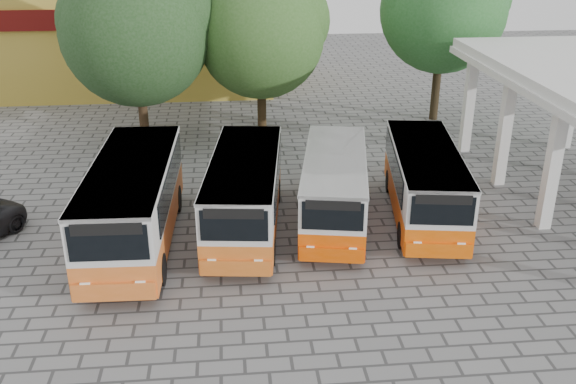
{
  "coord_description": "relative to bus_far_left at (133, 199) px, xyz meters",
  "views": [
    {
      "loc": [
        -3.93,
        -19.06,
        10.98
      ],
      "look_at": [
        -1.83,
        2.65,
        1.5
      ],
      "focal_mm": 40.0,
      "sensor_mm": 36.0,
      "label": 1
    }
  ],
  "objects": [
    {
      "name": "tree_left",
      "position": [
        -0.83,
        11.56,
        4.14
      ],
      "size": [
        7.71,
        7.34,
        9.37
      ],
      "color": "#412D1B",
      "rests_on": "ground"
    },
    {
      "name": "shophouse_block",
      "position": [
        -3.64,
        24.13,
        2.37
      ],
      "size": [
        20.4,
        10.4,
        8.3
      ],
      "color": "#AD912F",
      "rests_on": "ground"
    },
    {
      "name": "bus_centre_right",
      "position": [
        7.34,
        1.14,
        -0.23
      ],
      "size": [
        3.6,
        7.82,
        2.7
      ],
      "rotation": [
        0.0,
        0.0,
        -0.18
      ],
      "color": "#E34900",
      "rests_on": "ground"
    },
    {
      "name": "bus_centre_left",
      "position": [
        3.94,
        0.78,
        -0.14
      ],
      "size": [
        3.31,
        8.16,
        2.86
      ],
      "rotation": [
        0.0,
        0.0,
        -0.12
      ],
      "color": "#D4621B",
      "rests_on": "ground"
    },
    {
      "name": "tree_middle",
      "position": [
        5.32,
        12.41,
        3.73
      ],
      "size": [
        6.91,
        6.58,
        8.6
      ],
      "color": "#382916",
      "rests_on": "ground"
    },
    {
      "name": "ground",
      "position": [
        7.36,
        -1.86,
        -1.79
      ],
      "size": [
        90.0,
        90.0,
        0.0
      ],
      "primitive_type": "plane",
      "color": "slate",
      "rests_on": "ground"
    },
    {
      "name": "bus_far_right",
      "position": [
        10.85,
        1.2,
        -0.18
      ],
      "size": [
        3.49,
        8.03,
        2.79
      ],
      "rotation": [
        0.0,
        0.0,
        -0.15
      ],
      "color": "#E85403",
      "rests_on": "ground"
    },
    {
      "name": "tree_right",
      "position": [
        15.4,
        14.1,
        4.61
      ],
      "size": [
        7.22,
        6.87,
        9.61
      ],
      "color": "#312616",
      "rests_on": "ground"
    },
    {
      "name": "bus_far_left",
      "position": [
        0.0,
        0.0,
        0.0
      ],
      "size": [
        2.89,
        8.68,
        3.1
      ],
      "rotation": [
        0.0,
        0.0,
        -0.03
      ],
      "color": "orange",
      "rests_on": "ground"
    }
  ]
}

